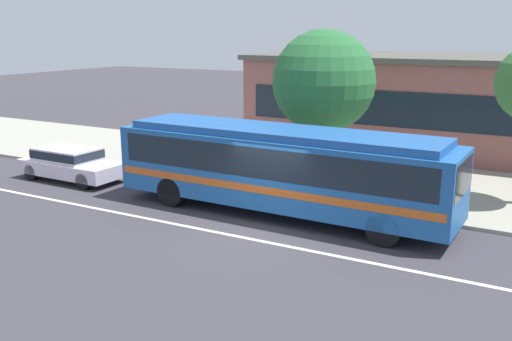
# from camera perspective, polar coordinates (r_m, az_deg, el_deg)

# --- Properties ---
(ground_plane) EXTENTS (120.00, 120.00, 0.00)m
(ground_plane) POSITION_cam_1_polar(r_m,az_deg,el_deg) (17.23, 0.56, -5.99)
(ground_plane) COLOR #38363D
(sidewalk_slab) EXTENTS (60.00, 8.00, 0.12)m
(sidewalk_slab) POSITION_cam_1_polar(r_m,az_deg,el_deg) (23.39, 8.85, -0.66)
(sidewalk_slab) COLOR #9D9A8B
(sidewalk_slab) RESTS_ON ground_plane
(lane_stripe_center) EXTENTS (56.00, 0.16, 0.01)m
(lane_stripe_center) POSITION_cam_1_polar(r_m,az_deg,el_deg) (16.57, -0.77, -6.80)
(lane_stripe_center) COLOR silver
(lane_stripe_center) RESTS_ON ground_plane
(transit_bus) EXTENTS (11.30, 2.76, 2.82)m
(transit_bus) POSITION_cam_1_polar(r_m,az_deg,el_deg) (18.32, 2.50, 0.56)
(transit_bus) COLOR #1E5AA1
(transit_bus) RESTS_ON ground_plane
(sedan_behind_bus) EXTENTS (4.39, 1.88, 1.29)m
(sedan_behind_bus) POSITION_cam_1_polar(r_m,az_deg,el_deg) (23.97, -18.04, 0.80)
(sedan_behind_bus) COLOR silver
(sedan_behind_bus) RESTS_ON ground_plane
(pedestrian_waiting_near_sign) EXTENTS (0.43, 0.43, 1.67)m
(pedestrian_waiting_near_sign) POSITION_cam_1_polar(r_m,az_deg,el_deg) (23.04, -3.97, 1.88)
(pedestrian_waiting_near_sign) COLOR #666359
(pedestrian_waiting_near_sign) RESTS_ON sidewalk_slab
(pedestrian_walking_along_curb) EXTENTS (0.48, 0.48, 1.66)m
(pedestrian_walking_along_curb) POSITION_cam_1_polar(r_m,az_deg,el_deg) (22.32, -1.24, 1.52)
(pedestrian_walking_along_curb) COLOR #39322F
(pedestrian_walking_along_curb) RESTS_ON sidewalk_slab
(bus_stop_sign) EXTENTS (0.11, 0.44, 2.47)m
(bus_stop_sign) POSITION_cam_1_polar(r_m,az_deg,el_deg) (18.89, 14.03, 0.76)
(bus_stop_sign) COLOR gray
(bus_stop_sign) RESTS_ON sidewalk_slab
(street_tree_near_stop) EXTENTS (3.91, 3.91, 5.79)m
(street_tree_near_stop) POSITION_cam_1_polar(r_m,az_deg,el_deg) (21.99, 6.76, 8.79)
(street_tree_near_stop) COLOR brown
(street_tree_near_stop) RESTS_ON sidewalk_slab
(station_building) EXTENTS (18.89, 8.43, 4.65)m
(station_building) POSITION_cam_1_polar(r_m,az_deg,el_deg) (29.80, 18.49, 6.34)
(station_building) COLOR #8D544F
(station_building) RESTS_ON ground_plane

